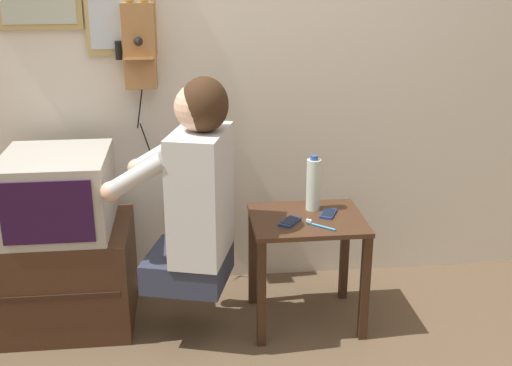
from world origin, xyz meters
name	(u,v)px	position (x,y,z in m)	size (l,w,h in m)	color
wall_back	(208,49)	(0.00, 1.12, 1.27)	(6.80, 0.05, 2.55)	beige
side_table	(307,240)	(0.43, 0.60, 0.43)	(0.53, 0.44, 0.55)	#422819
person	(195,190)	(-0.09, 0.51, 0.74)	(0.59, 0.51, 0.96)	#2D3347
tv_stand	(62,274)	(-0.76, 0.73, 0.25)	(0.68, 0.55, 0.50)	#422819
television	(57,192)	(-0.73, 0.71, 0.68)	(0.48, 0.52, 0.37)	#ADA89E
wall_phone_antique	(139,45)	(-0.34, 1.04, 1.31)	(0.20, 0.19, 0.82)	#9E6B3D
cell_phone_held	(290,222)	(0.34, 0.54, 0.56)	(0.12, 0.14, 0.01)	navy
cell_phone_spare	(328,213)	(0.54, 0.62, 0.56)	(0.11, 0.14, 0.01)	navy
water_bottle	(313,184)	(0.48, 0.70, 0.68)	(0.07, 0.07, 0.28)	silver
toothbrush	(319,225)	(0.46, 0.48, 0.56)	(0.12, 0.11, 0.02)	#338CD8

